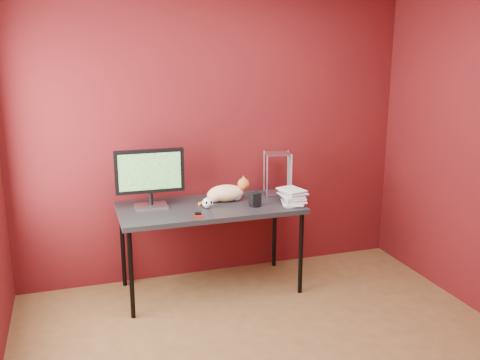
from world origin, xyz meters
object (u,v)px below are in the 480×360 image
object	(u,v)px
monitor	(150,175)
speaker	(255,200)
cat	(226,193)
desk	(210,211)
skull_mug	(208,203)
book_stack	(284,123)

from	to	relation	value
monitor	speaker	size ratio (longest dim) A/B	4.91
cat	speaker	bearing A→B (deg)	-42.86
monitor	speaker	distance (m)	0.88
desk	speaker	bearing A→B (deg)	-19.83
desk	monitor	xyz separation A→B (m)	(-0.47, 0.10, 0.32)
monitor	skull_mug	world-z (taller)	monitor
desk	book_stack	size ratio (longest dim) A/B	1.11
book_stack	cat	bearing A→B (deg)	152.62
book_stack	speaker	bearing A→B (deg)	176.92
speaker	desk	bearing A→B (deg)	148.64
monitor	cat	size ratio (longest dim) A/B	1.23
monitor	book_stack	world-z (taller)	book_stack
monitor	book_stack	bearing A→B (deg)	-11.69
speaker	monitor	bearing A→B (deg)	152.75
monitor	book_stack	distance (m)	1.17
cat	speaker	distance (m)	0.28
desk	monitor	distance (m)	0.58
monitor	skull_mug	xyz separation A→B (m)	(0.44, -0.17, -0.22)
cat	desk	bearing A→B (deg)	-148.15
cat	monitor	bearing A→B (deg)	-176.47
monitor	speaker	world-z (taller)	monitor
skull_mug	book_stack	distance (m)	0.90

